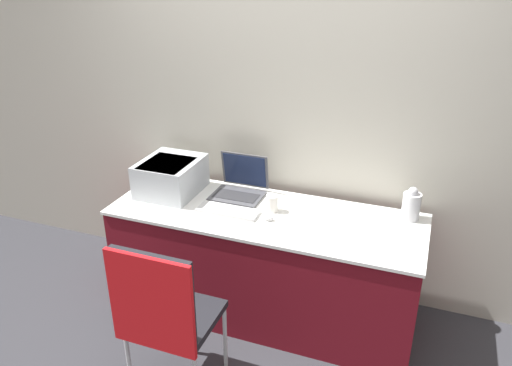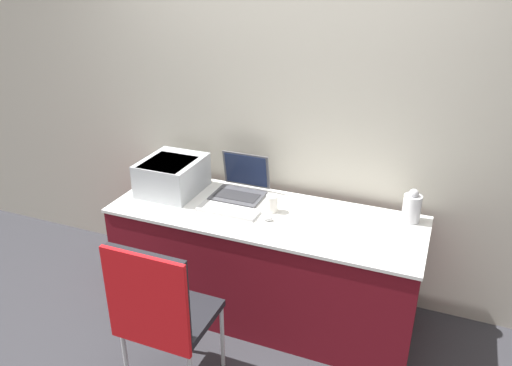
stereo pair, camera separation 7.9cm
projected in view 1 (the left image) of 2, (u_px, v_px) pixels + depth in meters
ground_plane at (246, 341)px, 3.13m from camera, size 14.00×14.00×0.00m
wall_back at (289, 108)px, 3.25m from camera, size 8.00×0.05×2.60m
table at (265, 263)px, 3.26m from camera, size 1.96×0.70×0.74m
printer at (171, 175)px, 3.34m from camera, size 0.37×0.43×0.23m
laptop_left at (240, 187)px, 3.33m from camera, size 0.33×0.30×0.26m
external_keyboard at (228, 211)px, 3.11m from camera, size 0.39×0.14×0.02m
coffee_cup at (272, 203)px, 3.11m from camera, size 0.08×0.08×0.11m
mouse at (269, 218)px, 3.02m from camera, size 0.06×0.04×0.03m
metal_pitcher at (411, 205)px, 3.00m from camera, size 0.11×0.11×0.21m
chair at (162, 309)px, 2.50m from camera, size 0.46×0.43×0.95m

